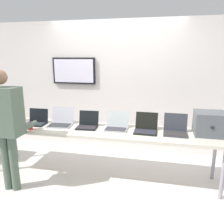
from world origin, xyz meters
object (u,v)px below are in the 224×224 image
Objects in this scene: coffee_mug at (30,127)px; workbench at (101,132)px; laptop_station_2 at (61,121)px; laptop_station_6 at (175,129)px; person at (5,120)px; laptop_station_0 at (11,119)px; laptop_station_3 at (88,124)px; laptop_station_4 at (117,125)px; laptop_station_5 at (146,128)px; laptop_station_1 at (36,121)px; equipment_box at (210,123)px.

workbench is at bearing 13.62° from coffee_mug.
laptop_station_6 is at bearing -0.87° from laptop_station_2.
person is at bearing -123.94° from laptop_station_2.
person is (-1.14, -0.62, 0.29)m from workbench.
laptop_station_0 is at bearing -179.74° from laptop_station_6.
person is (-0.91, -0.66, 0.19)m from laptop_station_3.
laptop_station_6 reaches higher than laptop_station_4.
workbench is at bearing -176.66° from laptop_station_5.
laptop_station_1 is at bearing 85.99° from person.
coffee_mug is at bearing -172.47° from equipment_box.
laptop_station_3 is 0.89m from laptop_station_5.
laptop_station_5 is (0.44, -0.02, 0.00)m from laptop_station_4.
laptop_station_5 is at bearing -179.84° from laptop_station_6.
laptop_station_1 is 0.98× the size of laptop_station_6.
equipment_box is 3.08m from laptop_station_0.
laptop_station_1 is 1.32m from laptop_station_4.
laptop_station_3 is 0.19× the size of person.
laptop_station_2 is at bearing 178.81° from laptop_station_5.
laptop_station_6 is at bearing 16.60° from person.
equipment_box reaches higher than laptop_station_4.
laptop_station_1 is 0.82× the size of laptop_station_2.
laptop_station_6 is at bearing -173.85° from equipment_box.
laptop_station_3 reaches higher than laptop_station_1.
laptop_station_5 is 0.21× the size of person.
laptop_station_5 is (1.76, -0.00, 0.00)m from laptop_station_1.
workbench is 1.55m from equipment_box.
workbench is at bearing -5.63° from laptop_station_2.
equipment_box is at bearing 0.58° from laptop_station_2.
equipment_box is 1.02× the size of laptop_station_2.
laptop_station_4 is 0.20× the size of person.
laptop_station_2 is 4.31× the size of coffee_mug.
laptop_station_3 reaches higher than coffee_mug.
laptop_station_1 is (0.45, 0.01, 0.00)m from laptop_station_0.
laptop_station_0 is 1.77m from laptop_station_4.
laptop_station_0 reaches higher than coffee_mug.
laptop_station_2 is 1.13× the size of laptop_station_5.
laptop_station_2 reaches higher than laptop_station_0.
workbench is 10.17× the size of laptop_station_5.
laptop_station_2 is 0.48m from coffee_mug.
laptop_station_5 reaches higher than laptop_station_1.
person reaches higher than laptop_station_3.
person is at bearing -163.40° from laptop_station_6.
laptop_station_0 is 1.07× the size of laptop_station_4.
laptop_station_6 is at bearing 7.82° from coffee_mug.
laptop_station_6 is at bearing 0.03° from laptop_station_1.
laptop_station_6 is at bearing 0.16° from laptop_station_5.
workbench is 2.14× the size of person.
equipment_box is at bearing 1.13° from laptop_station_0.
coffee_mug is at bearing -160.17° from laptop_station_3.
workbench is 10.71× the size of laptop_station_6.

